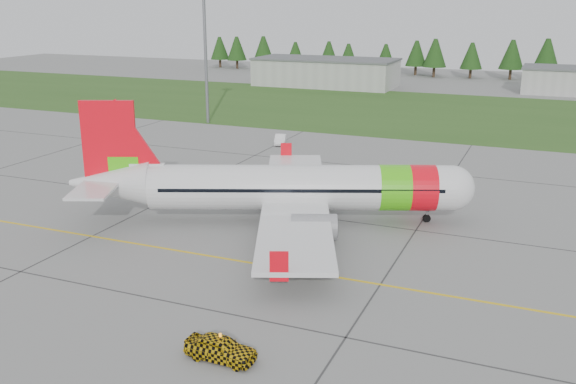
% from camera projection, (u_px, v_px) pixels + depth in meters
% --- Properties ---
extents(ground, '(320.00, 320.00, 0.00)m').
position_uv_depth(ground, '(198.00, 308.00, 41.55)').
color(ground, gray).
rests_on(ground, ground).
extents(aircraft, '(34.40, 32.68, 10.91)m').
position_uv_depth(aircraft, '(291.00, 188.00, 56.95)').
color(aircraft, silver).
rests_on(aircraft, ground).
extents(follow_me_car, '(1.43, 1.69, 4.13)m').
position_uv_depth(follow_me_car, '(220.00, 326.00, 35.00)').
color(follow_me_car, yellow).
rests_on(follow_me_car, ground).
extents(service_van, '(1.81, 1.76, 4.13)m').
position_uv_depth(service_van, '(280.00, 129.00, 88.42)').
color(service_van, white).
rests_on(service_van, ground).
extents(grass_strip, '(320.00, 50.00, 0.03)m').
position_uv_depth(grass_strip, '(432.00, 113.00, 114.08)').
color(grass_strip, '#30561E').
rests_on(grass_strip, ground).
extents(taxi_guideline, '(120.00, 0.25, 0.02)m').
position_uv_depth(taxi_guideline, '(252.00, 263.00, 48.63)').
color(taxi_guideline, gold).
rests_on(taxi_guideline, ground).
extents(hangar_west, '(32.00, 14.00, 6.00)m').
position_uv_depth(hangar_west, '(326.00, 73.00, 149.04)').
color(hangar_west, '#A8A8A3').
rests_on(hangar_west, ground).
extents(floodlight_mast, '(0.50, 0.50, 20.00)m').
position_uv_depth(floodlight_mast, '(206.00, 61.00, 101.78)').
color(floodlight_mast, slate).
rests_on(floodlight_mast, ground).
extents(treeline, '(160.00, 8.00, 10.00)m').
position_uv_depth(treeline, '(474.00, 59.00, 162.19)').
color(treeline, '#1C3F14').
rests_on(treeline, ground).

